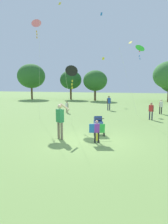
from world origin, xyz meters
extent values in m
plane|color=#75994C|center=(0.00, 0.00, 0.00)|extent=(120.00, 120.00, 0.00)
cylinder|color=brown|center=(-18.65, 24.27, 1.12)|extent=(0.36, 0.36, 2.24)
ellipsoid|color=#2D6628|center=(-18.65, 24.27, 4.41)|extent=(5.43, 4.89, 4.62)
cylinder|color=brown|center=(-10.88, 25.28, 1.02)|extent=(0.36, 0.36, 2.04)
ellipsoid|color=#235623|center=(-10.88, 25.28, 3.66)|extent=(4.05, 3.65, 3.45)
cylinder|color=brown|center=(-5.92, 24.26, 0.90)|extent=(0.36, 0.36, 1.79)
ellipsoid|color=#2D6628|center=(-5.92, 24.26, 3.47)|extent=(4.19, 3.77, 3.56)
cylinder|color=#232328|center=(0.55, -0.28, 0.27)|extent=(0.08, 0.08, 0.53)
cylinder|color=#232328|center=(0.39, -0.33, 0.27)|extent=(0.08, 0.08, 0.53)
cube|color=#4C4C56|center=(0.47, -0.31, 0.73)|extent=(0.27, 0.21, 0.40)
cylinder|color=tan|center=(0.61, -0.26, 0.71)|extent=(0.06, 0.06, 0.36)
cylinder|color=tan|center=(0.33, -0.35, 0.71)|extent=(0.06, 0.06, 0.36)
sphere|color=tan|center=(0.47, -0.31, 1.02)|extent=(0.14, 0.14, 0.14)
cube|color=green|center=(0.75, -0.41, 0.73)|extent=(0.28, 0.22, 0.45)
cube|color=purple|center=(0.52, -0.48, 0.73)|extent=(0.28, 0.22, 0.45)
cube|color=blue|center=(0.29, -0.55, 0.73)|extent=(0.28, 0.22, 0.45)
cube|color=yellow|center=(0.53, -0.50, 0.32)|extent=(0.08, 0.03, 0.36)
cylinder|color=#7F705B|center=(-1.57, -0.17, 0.44)|extent=(0.13, 0.13, 0.87)
cylinder|color=#7F705B|center=(-1.34, -0.31, 0.44)|extent=(0.13, 0.13, 0.87)
cube|color=#2D8C4C|center=(-1.46, -0.24, 1.20)|extent=(0.45, 0.40, 0.66)
cylinder|color=beige|center=(-1.66, -0.12, 1.16)|extent=(0.09, 0.09, 0.58)
cylinder|color=beige|center=(-1.18, -0.24, 1.65)|extent=(0.35, 0.50, 0.41)
sphere|color=beige|center=(-1.46, -0.24, 1.66)|extent=(0.23, 0.23, 0.23)
cylinder|color=black|center=(0.01, 1.66, 0.14)|extent=(0.14, 0.27, 0.28)
cylinder|color=black|center=(0.06, 0.82, 0.14)|extent=(0.14, 0.27, 0.28)
cylinder|color=black|center=(0.55, 1.02, 0.14)|extent=(0.14, 0.27, 0.28)
cube|color=#2D4C93|center=(0.16, 1.27, 0.56)|extent=(0.65, 0.76, 0.36)
cube|color=navy|center=(0.11, 1.39, 0.86)|extent=(0.54, 0.54, 0.35)
cylinder|color=black|center=(0.33, 0.85, 0.96)|extent=(0.46, 0.21, 0.04)
cone|color=black|center=(-2.09, 3.05, 3.65)|extent=(0.91, 0.68, 0.69)
cube|color=yellow|center=(-2.06, 3.10, 2.99)|extent=(0.09, 0.06, 0.14)
cube|color=yellow|center=(-2.07, 3.06, 2.77)|extent=(0.08, 0.04, 0.14)
cube|color=yellow|center=(-2.05, 3.04, 2.55)|extent=(0.08, 0.04, 0.14)
cylinder|color=silver|center=(-1.65, 1.48, 1.72)|extent=(0.89, 3.15, 3.44)
cone|color=pink|center=(-5.69, 4.92, 7.47)|extent=(0.99, 1.00, 0.43)
cube|color=#F4A319|center=(-5.69, 4.91, 6.84)|extent=(0.08, 0.08, 0.14)
cube|color=#F4A319|center=(-5.65, 4.89, 6.62)|extent=(0.07, 0.07, 0.14)
cube|color=#F4A319|center=(-5.67, 4.92, 6.40)|extent=(0.07, 0.08, 0.14)
cylinder|color=silver|center=(-5.09, 4.12, 3.63)|extent=(1.22, 1.62, 7.26)
cone|color=green|center=(1.98, 8.50, 5.81)|extent=(1.08, 1.09, 0.47)
cube|color=blue|center=(1.95, 8.47, 5.14)|extent=(0.08, 0.08, 0.14)
cube|color=blue|center=(2.00, 8.49, 4.92)|extent=(0.09, 0.09, 0.14)
cylinder|color=silver|center=(1.25, 7.37, 2.79)|extent=(1.46, 2.28, 5.59)
cube|color=yellow|center=(-3.39, 18.93, 6.44)|extent=(0.34, 0.40, 0.39)
cube|color=red|center=(1.13, 29.57, 8.92)|extent=(0.35, 0.30, 0.25)
cube|color=yellow|center=(-7.89, 14.25, 12.58)|extent=(0.39, 0.22, 0.38)
cube|color=blue|center=(-3.47, 17.71, 12.04)|extent=(0.26, 0.45, 0.43)
cube|color=yellow|center=(0.09, 21.64, 8.97)|extent=(0.52, 0.55, 0.38)
cylinder|color=#33384C|center=(3.14, 6.89, 0.34)|extent=(0.10, 0.10, 0.67)
cylinder|color=#33384C|center=(2.96, 6.99, 0.34)|extent=(0.10, 0.10, 0.67)
cube|color=red|center=(3.05, 6.94, 0.92)|extent=(0.34, 0.30, 0.50)
cylinder|color=#A37556|center=(3.21, 6.85, 0.89)|extent=(0.07, 0.07, 0.45)
cylinder|color=#A37556|center=(2.89, 7.03, 0.89)|extent=(0.07, 0.07, 0.45)
sphere|color=#A37556|center=(3.05, 6.94, 1.28)|extent=(0.17, 0.17, 0.17)
cylinder|color=#33384C|center=(-1.26, 11.69, 0.38)|extent=(0.11, 0.11, 0.77)
cylinder|color=#33384C|center=(-1.10, 11.86, 0.38)|extent=(0.11, 0.11, 0.77)
cube|color=#284CA8|center=(-1.18, 11.78, 1.05)|extent=(0.38, 0.39, 0.57)
cylinder|color=brown|center=(-1.32, 11.62, 1.01)|extent=(0.08, 0.08, 0.51)
cylinder|color=brown|center=(-1.04, 11.93, 1.01)|extent=(0.08, 0.08, 0.51)
sphere|color=brown|center=(-1.18, 11.78, 1.46)|extent=(0.20, 0.20, 0.20)
cylinder|color=#7F705B|center=(-4.61, 8.43, 0.28)|extent=(0.08, 0.08, 0.56)
cylinder|color=#7F705B|center=(-4.77, 8.50, 0.28)|extent=(0.08, 0.08, 0.56)
cube|color=silver|center=(-4.69, 8.46, 0.77)|extent=(0.28, 0.23, 0.42)
cylinder|color=brown|center=(-4.55, 8.41, 0.74)|extent=(0.06, 0.06, 0.37)
cylinder|color=brown|center=(-4.84, 8.52, 0.74)|extent=(0.06, 0.06, 0.37)
sphere|color=brown|center=(-4.69, 8.46, 1.06)|extent=(0.14, 0.14, 0.14)
cylinder|color=#232328|center=(3.91, 10.44, 0.34)|extent=(0.10, 0.10, 0.68)
cylinder|color=#232328|center=(4.08, 10.57, 0.34)|extent=(0.10, 0.10, 0.68)
cube|color=silver|center=(3.99, 10.50, 0.93)|extent=(0.35, 0.33, 0.51)
cylinder|color=beige|center=(3.85, 10.39, 0.89)|extent=(0.07, 0.07, 0.45)
cylinder|color=beige|center=(4.14, 10.62, 0.89)|extent=(0.07, 0.07, 0.45)
sphere|color=beige|center=(3.99, 10.50, 1.29)|extent=(0.17, 0.17, 0.17)
camera|label=1|loc=(2.62, -9.10, 2.73)|focal=31.34mm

